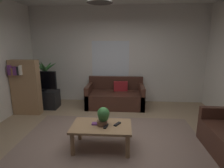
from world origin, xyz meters
TOP-DOWN VIEW (x-y plane):
  - floor at (0.00, 0.00)m, footprint 5.26×4.91m
  - rug at (0.00, -0.20)m, footprint 3.42×2.70m
  - wall_back at (0.00, 2.49)m, footprint 5.38×0.06m
  - window_pane at (-0.20, 2.46)m, footprint 1.12×0.01m
  - couch_under_window at (-0.02, 1.97)m, footprint 1.62×0.86m
  - coffee_table at (-0.15, -0.18)m, footprint 1.02×0.61m
  - book_on_table_0 at (-0.24, -0.15)m, footprint 0.15×0.10m
  - remote_on_table_0 at (-0.07, -0.23)m, footprint 0.08×0.17m
  - remote_on_table_1 at (0.12, -0.14)m, footprint 0.13×0.16m
  - potted_plant_on_table at (-0.12, -0.16)m, footprint 0.22×0.22m
  - tv_stand at (-2.08, 1.71)m, footprint 0.90×0.44m
  - tv at (-2.08, 1.69)m, footprint 0.90×0.16m
  - potted_palm_corner at (-2.12, 2.12)m, footprint 0.77×0.90m
  - bookshelf_corner at (-2.26, 1.24)m, footprint 0.70×0.31m

SIDE VIEW (x-z plane):
  - floor at x=0.00m, z-range -0.02..0.00m
  - rug at x=0.00m, z-range 0.00..0.01m
  - tv_stand at x=-2.08m, z-range 0.00..0.50m
  - couch_under_window at x=-0.02m, z-range -0.14..0.68m
  - coffee_table at x=-0.15m, z-range 0.15..0.58m
  - remote_on_table_0 at x=-0.07m, z-range 0.43..0.46m
  - remote_on_table_1 at x=0.12m, z-range 0.43..0.46m
  - book_on_table_0 at x=-0.24m, z-range 0.43..0.46m
  - potted_palm_corner at x=-2.12m, z-range -0.11..1.27m
  - potted_plant_on_table at x=-0.12m, z-range 0.44..0.76m
  - bookshelf_corner at x=-2.26m, z-range 0.02..1.42m
  - tv at x=-2.08m, z-range 0.51..1.06m
  - window_pane at x=-0.20m, z-range 0.76..1.86m
  - wall_back at x=0.00m, z-range 0.00..2.86m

